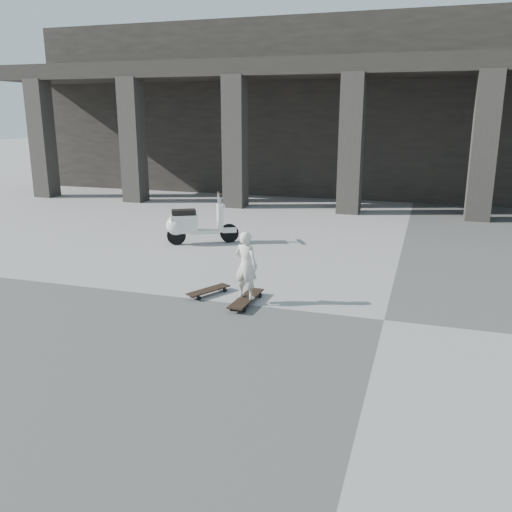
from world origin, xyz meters
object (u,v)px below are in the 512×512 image
(skateboard_spare, at_px, (208,291))
(child, at_px, (246,265))
(scooter, at_px, (190,224))
(longboard, at_px, (246,299))

(skateboard_spare, distance_m, child, 0.95)
(skateboard_spare, bearing_deg, scooter, 55.85)
(skateboard_spare, bearing_deg, child, -80.02)
(child, height_order, scooter, child)
(child, bearing_deg, longboard, 12.33)
(longboard, distance_m, child, 0.55)
(child, bearing_deg, skateboard_spare, -2.68)
(longboard, height_order, skateboard_spare, longboard)
(longboard, xyz_separation_m, child, (0.00, -0.00, 0.55))
(scooter, bearing_deg, skateboard_spare, -90.02)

